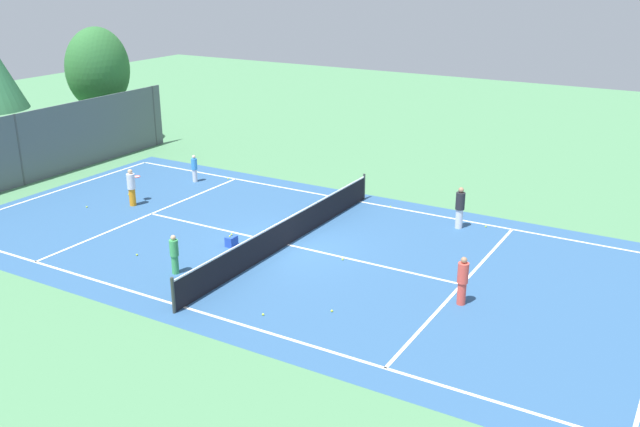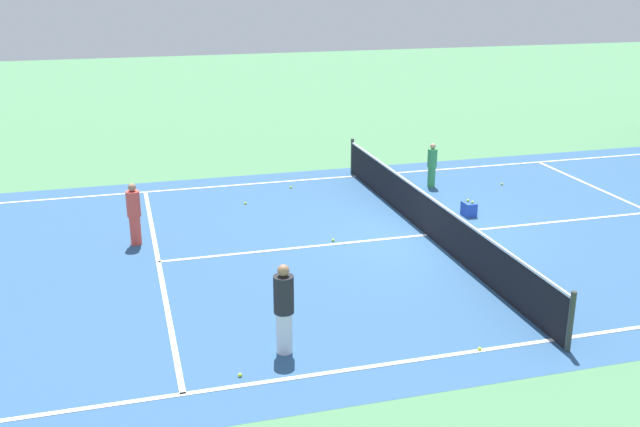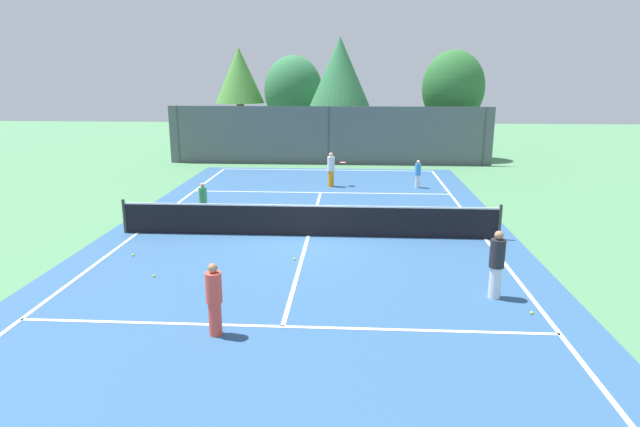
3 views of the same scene
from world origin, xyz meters
name	(u,v)px [view 1 (image 1 of 3)]	position (x,y,z in m)	size (l,w,h in m)	color
ground_plane	(287,245)	(0.00, 0.00, 0.00)	(80.00, 80.00, 0.00)	#4C8456
court_surface	(287,245)	(0.00, 0.00, 0.00)	(13.00, 25.00, 0.01)	#2D5684
tennis_net	(287,231)	(0.00, 0.00, 0.51)	(11.90, 0.10, 1.10)	#333833
perimeter_fence	(19,150)	(0.00, 14.00, 1.60)	(18.00, 0.12, 3.20)	#515B60
tree_3	(98,69)	(7.08, 16.37, 4.09)	(3.59, 2.94, 6.27)	brown
player_0	(194,168)	(4.25, 7.73, 0.64)	(0.27, 0.27, 1.24)	silver
player_1	(132,187)	(0.40, 7.77, 0.80)	(0.90, 0.59, 1.54)	orange
player_2	(460,207)	(4.64, -4.62, 0.82)	(0.34, 0.34, 1.59)	silver
player_3	(462,280)	(-1.27, -6.82, 0.76)	(0.32, 0.32, 1.48)	#E54C3F
player_4	(174,254)	(-3.82, 1.78, 0.67)	(0.28, 0.28, 1.31)	#3FA559
ball_crate	(231,241)	(-1.08, 1.64, 0.18)	(0.40, 0.30, 0.43)	blue
tennis_ball_0	(193,283)	(-4.15, 0.78, 0.03)	(0.07, 0.07, 0.07)	#CCE533
tennis_ball_1	(263,314)	(-4.76, -2.26, 0.03)	(0.07, 0.07, 0.07)	#CCE533
tennis_ball_2	(332,311)	(-3.59, -3.82, 0.03)	(0.07, 0.07, 0.07)	#CCE533
tennis_ball_3	(390,207)	(5.49, -1.42, 0.03)	(0.07, 0.07, 0.07)	#CCE533
tennis_ball_4	(129,194)	(1.29, 8.91, 0.03)	(0.07, 0.07, 0.07)	#CCE533
tennis_ball_5	(228,179)	(5.31, 6.68, 0.03)	(0.07, 0.07, 0.07)	#CCE533
tennis_ball_6	(486,226)	(5.23, -5.48, 0.03)	(0.07, 0.07, 0.07)	#CCE533
tennis_ball_7	(343,259)	(-0.20, -2.32, 0.03)	(0.07, 0.07, 0.07)	#CCE533
tennis_ball_8	(87,207)	(-0.77, 9.19, 0.03)	(0.07, 0.07, 0.07)	#CCE533
tennis_ball_9	(137,255)	(-3.39, 3.88, 0.03)	(0.07, 0.07, 0.07)	#CCE533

